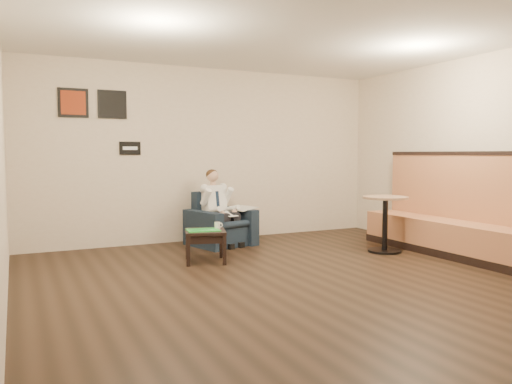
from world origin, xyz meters
name	(u,v)px	position (x,y,z in m)	size (l,w,h in m)	color
ground	(305,280)	(0.00, 0.00, 0.00)	(6.00, 6.00, 0.00)	black
wall_back	(210,155)	(0.00, 3.00, 1.40)	(6.00, 0.02, 2.80)	beige
wall_left	(0,155)	(-3.00, 0.00, 1.40)	(0.02, 6.00, 2.80)	beige
wall_right	(494,155)	(3.00, 0.00, 1.40)	(0.02, 6.00, 2.80)	beige
ceiling	(307,25)	(0.00, 0.00, 2.80)	(6.00, 6.00, 0.02)	white
seating_sign	(130,148)	(-1.30, 2.98, 1.50)	(0.32, 0.02, 0.20)	black
art_print_left	(73,103)	(-2.10, 2.98, 2.15)	(0.42, 0.03, 0.42)	#973012
art_print_right	(112,104)	(-1.55, 2.98, 2.15)	(0.42, 0.03, 0.42)	black
armchair	(221,219)	(-0.04, 2.42, 0.41)	(0.85, 0.85, 0.82)	black
seated_man	(225,210)	(-0.01, 2.32, 0.56)	(0.53, 0.80, 1.12)	white
lap_papers	(229,214)	(0.01, 2.24, 0.50)	(0.19, 0.27, 0.01)	white
newspaper	(241,208)	(0.31, 2.43, 0.56)	(0.36, 0.45, 0.01)	silver
side_table	(205,246)	(-0.68, 1.39, 0.21)	(0.51, 0.51, 0.42)	black
green_folder	(203,230)	(-0.71, 1.38, 0.42)	(0.42, 0.30, 0.01)	green
coffee_mug	(217,225)	(-0.49, 1.44, 0.46)	(0.08, 0.08, 0.09)	white
smartphone	(208,228)	(-0.59, 1.51, 0.42)	(0.13, 0.07, 0.01)	black
banquette	(449,204)	(2.59, 0.38, 0.71)	(0.66, 2.78, 1.42)	#AF6B43
cafe_table	(385,224)	(1.88, 0.88, 0.40)	(0.65, 0.65, 0.81)	#9F7456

